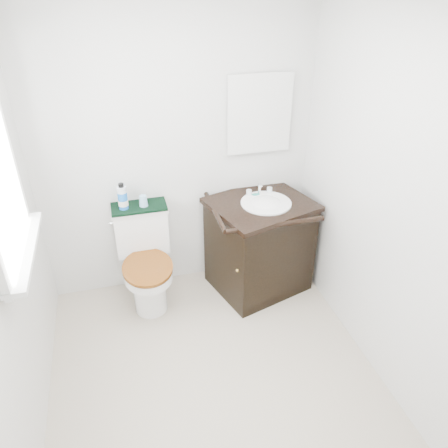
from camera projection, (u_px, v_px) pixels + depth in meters
name	position (u px, v px, depth m)	size (l,w,h in m)	color
floor	(215.00, 377.00, 3.01)	(2.40, 2.40, 0.00)	#ADA28B
wall_back	(177.00, 151.00, 3.39)	(2.40, 2.40, 0.00)	silver
wall_front	(302.00, 418.00, 1.40)	(2.40, 2.40, 0.00)	silver
wall_right	(390.00, 205.00, 2.64)	(2.40, 2.40, 0.00)	silver
mirror	(259.00, 114.00, 3.39)	(0.50, 0.02, 0.60)	silver
toilet	(146.00, 263.00, 3.56)	(0.44, 0.63, 0.81)	white
vanity	(259.00, 243.00, 3.67)	(0.92, 0.85, 0.92)	black
trash_bin	(244.00, 278.00, 3.70)	(0.23, 0.19, 0.32)	silver
towel	(139.00, 207.00, 3.42)	(0.43, 0.22, 0.02)	black
mouthwash_bottle	(123.00, 197.00, 3.33)	(0.07, 0.07, 0.21)	blue
cup	(143.00, 201.00, 3.39)	(0.07, 0.07, 0.09)	#88BDE0
soap_bar	(256.00, 195.00, 3.57)	(0.08, 0.05, 0.02)	#18776C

